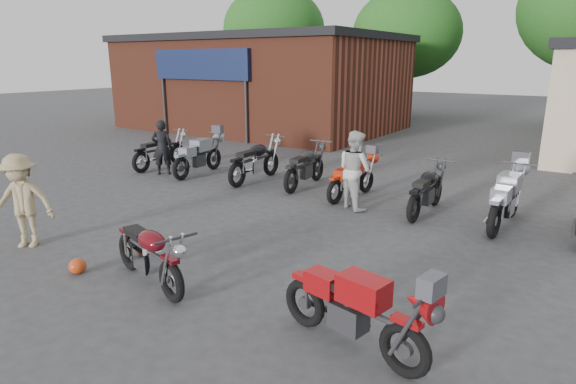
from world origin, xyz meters
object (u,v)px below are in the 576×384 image
Objects in this scene: person_light at (355,170)px; row_bike_6 at (506,196)px; row_bike_4 at (353,176)px; row_bike_5 at (427,188)px; row_bike_2 at (256,158)px; row_bike_3 at (306,164)px; vintage_motorcycle at (149,250)px; person_dark at (162,147)px; person_tan at (22,201)px; helmet at (78,266)px; row_bike_1 at (199,154)px; row_bike_0 at (160,149)px; sportbike at (354,305)px.

row_bike_6 is (2.99, 0.55, -0.24)m from person_light.
row_bike_4 is 0.94× the size of row_bike_5.
person_light reaches higher than row_bike_2.
person_light is 2.14m from row_bike_3.
person_dark is (-5.26, 4.98, 0.23)m from vintage_motorcycle.
person_light is 0.88m from row_bike_4.
person_tan is at bearing 137.70° from row_bike_5.
helmet is at bearing -41.18° from person_tan.
row_bike_6 is (8.13, 0.09, 0.02)m from row_bike_1.
row_bike_1 is 8.13m from row_bike_6.
vintage_motorcycle is at bearing -176.77° from row_bike_4.
row_bike_4 is at bearing 75.53° from helmet.
row_bike_1 is at bearing -90.82° from row_bike_0.
row_bike_6 is at bearing -88.85° from row_bike_5.
row_bike_5 reaches higher than sportbike.
row_bike_2 is 4.76m from row_bike_5.
row_bike_4 is at bearing 127.68° from sportbike.
person_dark is at bearing 161.25° from sportbike.
person_dark is at bearing 78.42° from person_tan.
sportbike is 9.69m from person_dark.
sportbike is at bearing -31.95° from person_tan.
row_bike_0 reaches higher than sportbike.
person_tan is at bearing -161.61° from vintage_motorcycle.
helmet is 0.13× the size of row_bike_1.
vintage_motorcycle is at bearing -165.83° from sportbike.
row_bike_1 is (-4.40, 5.54, 0.05)m from vintage_motorcycle.
row_bike_2 is (2.68, 0.85, -0.16)m from person_dark.
row_bike_0 is (-5.95, 5.51, 0.04)m from vintage_motorcycle.
row_bike_5 reaches higher than helmet.
person_dark is at bearing 94.37° from row_bike_5.
person_light is 0.80× the size of row_bike_6.
row_bike_0 is at bearing 82.13° from person_tan.
person_light is (6.00, 0.10, 0.08)m from person_dark.
row_bike_3 is at bearing 38.18° from person_tan.
row_bike_3 is at bearing 89.05° from helmet.
sportbike is (3.16, 0.18, 0.01)m from vintage_motorcycle.
person_tan reaches higher than helmet.
row_bike_1 reaches higher than row_bike_0.
row_bike_4 is (3.34, 5.96, -0.29)m from person_tan.
person_light is at bearing -95.73° from row_bike_0.
row_bike_5 is at bearing -95.06° from row_bike_2.
sportbike is 9.27m from row_bike_1.
helmet is 5.84m from person_light.
row_bike_6 is at bearing -86.20° from row_bike_4.
row_bike_5 is (4.75, -0.24, -0.06)m from row_bike_2.
row_bike_3 reaches higher than row_bike_5.
sportbike is 0.98× the size of row_bike_5.
vintage_motorcycle is 1.22× the size of person_dark.
person_light is 1.04× the size of person_tan.
person_tan is (-3.74, -5.25, -0.04)m from person_light.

